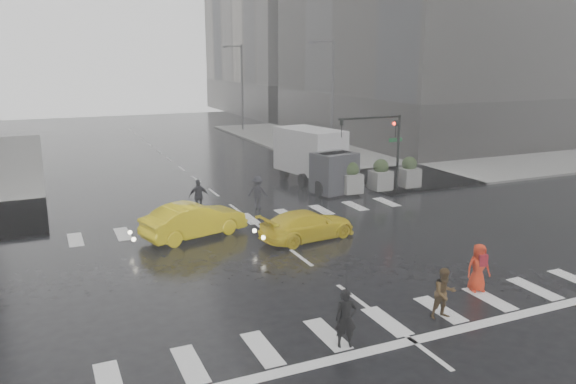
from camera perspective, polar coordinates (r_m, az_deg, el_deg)
name	(u,v)px	position (r m, az deg, el deg)	size (l,w,h in m)	color
ground	(301,258)	(22.30, 1.34, -6.69)	(120.00, 120.00, 0.00)	black
sidewalk_ne	(427,154)	(46.84, 13.91, 3.77)	(35.00, 35.00, 0.15)	gray
road_markings	(301,258)	(22.29, 1.34, -6.67)	(18.00, 48.00, 0.01)	silver
traffic_signal_pole	(384,138)	(32.67, 9.73, 5.45)	(4.45, 0.42, 4.50)	black
street_lamp_near	(331,96)	(41.98, 4.36, 9.74)	(2.15, 0.22, 9.00)	#59595B
street_lamp_far	(241,84)	(60.32, -4.82, 10.88)	(2.15, 0.22, 9.00)	#59595B
planter_west	(351,178)	(32.17, 6.40, 1.39)	(1.10, 1.10, 1.80)	gray
planter_mid	(381,175)	(33.20, 9.39, 1.68)	(1.10, 1.10, 1.80)	gray
planter_east	(409,173)	(34.33, 12.18, 1.94)	(1.10, 1.10, 1.80)	gray
pedestrian_black	(347,291)	(15.29, 5.97, -10.01)	(1.21, 1.22, 2.43)	black
pedestrian_brown	(444,293)	(17.77, 15.60, -9.89)	(0.77, 0.60, 1.59)	#48331A
pedestrian_orange	(478,267)	(20.05, 18.79, -7.27)	(0.92, 0.73, 1.65)	red
pedestrian_far_a	(199,196)	(28.64, -9.05, -0.45)	(1.01, 0.62, 1.73)	black
pedestrian_far_b	(258,192)	(29.23, -3.09, -0.04)	(1.10, 0.61, 1.70)	black
taxi_mid	(194,220)	(24.92, -9.51, -2.83)	(1.61, 4.62, 1.52)	yellow
taxi_rear	(307,225)	(24.31, 1.99, -3.38)	(1.78, 3.86, 1.27)	yellow
box_truck	(316,156)	(34.25, 2.88, 3.62)	(2.40, 6.40, 3.40)	silver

